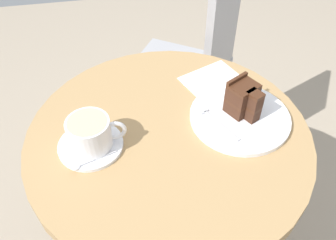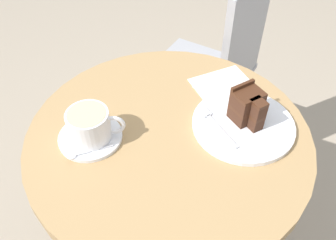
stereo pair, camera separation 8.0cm
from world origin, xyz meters
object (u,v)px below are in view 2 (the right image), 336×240
at_px(cake_plate, 243,124).
at_px(napkin, 228,90).
at_px(cake_slice, 248,106).
at_px(coffee_cup, 90,125).
at_px(cafe_chair, 218,65).
at_px(fork, 213,121).
at_px(saucer, 91,137).
at_px(teaspoon, 84,153).

xyz_separation_m(cake_plate, napkin, (-0.01, 0.13, -0.00)).
bearing_deg(napkin, cake_slice, -79.71).
bearing_deg(coffee_cup, cafe_chair, 55.30).
relative_size(cake_plate, cafe_chair, 0.27).
bearing_deg(fork, saucer, 69.20).
bearing_deg(fork, napkin, -50.93).
bearing_deg(napkin, coffee_cup, -154.98).
relative_size(saucer, coffee_cup, 1.14).
height_order(teaspoon, cake_slice, cake_slice).
bearing_deg(cake_slice, cafe_chair, 86.80).
bearing_deg(cake_slice, coffee_cup, -173.56).
xyz_separation_m(teaspoon, cake_plate, (0.36, 0.08, -0.01)).
bearing_deg(fork, cafe_chair, -38.09).
relative_size(coffee_cup, napkin, 0.60).
distance_m(coffee_cup, cafe_chair, 0.72).
height_order(cake_slice, fork, cake_slice).
bearing_deg(fork, teaspoon, 78.93).
xyz_separation_m(saucer, teaspoon, (-0.01, -0.05, 0.01)).
bearing_deg(cake_slice, napkin, 100.29).
bearing_deg(cafe_chair, saucer, -2.06).
xyz_separation_m(saucer, fork, (0.28, 0.03, 0.01)).
xyz_separation_m(cake_slice, fork, (-0.08, -0.01, -0.04)).
distance_m(cake_slice, napkin, 0.13).
height_order(teaspoon, cafe_chair, cafe_chair).
bearing_deg(napkin, saucer, -155.76).
height_order(saucer, teaspoon, teaspoon).
distance_m(saucer, fork, 0.29).
xyz_separation_m(cake_plate, fork, (-0.07, 0.01, 0.01)).
bearing_deg(cafe_chair, fork, 21.71).
xyz_separation_m(saucer, coffee_cup, (0.01, -0.00, 0.04)).
bearing_deg(coffee_cup, cake_plate, 4.42).
height_order(saucer, fork, fork).
relative_size(cake_plate, napkin, 1.13).
bearing_deg(cake_plate, napkin, 96.56).
height_order(saucer, cake_slice, cake_slice).
bearing_deg(saucer, napkin, 24.24).
xyz_separation_m(cake_slice, napkin, (-0.02, 0.12, -0.05)).
bearing_deg(teaspoon, cafe_chair, -140.83).
distance_m(cake_slice, cafe_chair, 0.58).
xyz_separation_m(coffee_cup, teaspoon, (-0.01, -0.05, -0.04)).
distance_m(coffee_cup, fork, 0.28).
relative_size(coffee_cup, cake_slice, 1.42).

